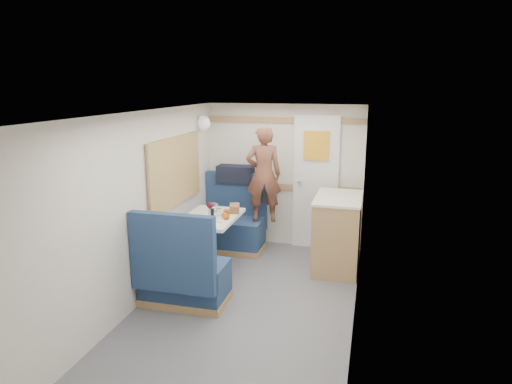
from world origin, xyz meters
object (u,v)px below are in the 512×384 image
(cheese_block, at_px, (207,222))
(wine_glass, at_px, (210,206))
(dome_light, at_px, (203,123))
(orange_fruit, at_px, (225,215))
(bread_loaf, at_px, (234,208))
(bench_near, at_px, (183,278))
(tumbler_mid, at_px, (215,207))
(salt_grinder, at_px, (210,213))
(galley_counter, at_px, (337,232))
(person, at_px, (264,174))
(bench_far, at_px, (232,228))
(tray, at_px, (213,217))
(pepper_grinder, at_px, (212,213))
(duffel_bag, at_px, (235,174))
(tumbler_right, at_px, (219,213))
(beer_glass, at_px, (226,215))
(tumbler_left, at_px, (180,219))
(dinette_table, at_px, (211,228))

(cheese_block, height_order, wine_glass, wine_glass)
(dome_light, height_order, wine_glass, dome_light)
(orange_fruit, relative_size, bread_loaf, 0.35)
(bench_near, xyz_separation_m, tumbler_mid, (-0.01, 1.06, 0.48))
(tumbler_mid, xyz_separation_m, salt_grinder, (0.00, -0.20, -0.01))
(galley_counter, relative_size, tumbler_mid, 8.17)
(person, bearing_deg, wine_glass, 45.22)
(galley_counter, distance_m, bread_loaf, 1.31)
(bench_far, relative_size, dome_light, 5.25)
(person, bearing_deg, orange_fruit, 59.89)
(bench_near, bearing_deg, person, 74.91)
(bread_loaf, bearing_deg, tray, -116.48)
(bench_near, xyz_separation_m, pepper_grinder, (0.04, 0.84, 0.47))
(galley_counter, distance_m, cheese_block, 1.67)
(duffel_bag, bearing_deg, tumbler_right, -84.27)
(beer_glass, height_order, bread_loaf, beer_glass)
(salt_grinder, bearing_deg, bench_near, -89.80)
(beer_glass, bearing_deg, bench_far, 103.57)
(bench_near, height_order, person, person)
(tray, bearing_deg, wine_glass, 130.41)
(tumbler_mid, height_order, beer_glass, same)
(person, relative_size, tumbler_left, 11.29)
(tumbler_mid, bearing_deg, bread_loaf, 14.43)
(galley_counter, distance_m, beer_glass, 1.42)
(tumbler_left, bearing_deg, bench_near, -65.31)
(bench_near, height_order, salt_grinder, bench_near)
(bench_near, distance_m, beer_glass, 0.95)
(bench_far, distance_m, wine_glass, 1.01)
(cheese_block, relative_size, salt_grinder, 1.08)
(dinette_table, height_order, bench_far, bench_far)
(galley_counter, xyz_separation_m, tumbler_mid, (-1.47, -0.36, 0.31))
(dome_light, bearing_deg, cheese_block, -68.06)
(dinette_table, relative_size, tray, 2.49)
(dome_light, height_order, pepper_grinder, dome_light)
(dinette_table, distance_m, person, 1.08)
(galley_counter, distance_m, pepper_grinder, 1.57)
(dinette_table, distance_m, tray, 0.19)
(tray, relative_size, tumbler_left, 3.24)
(bench_far, height_order, duffel_bag, duffel_bag)
(bench_near, relative_size, tumbler_right, 9.90)
(dinette_table, bearing_deg, duffel_bag, 91.18)
(galley_counter, distance_m, person, 1.22)
(person, relative_size, tumbler_mid, 11.47)
(beer_glass, bearing_deg, salt_grinder, 164.61)
(tumbler_right, bearing_deg, dome_light, 120.18)
(dinette_table, bearing_deg, bench_far, 90.00)
(person, bearing_deg, salt_grinder, 45.72)
(person, distance_m, beer_glass, 0.98)
(bench_far, bearing_deg, salt_grinder, -90.20)
(bench_far, xyz_separation_m, orange_fruit, (0.21, -0.96, 0.48))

